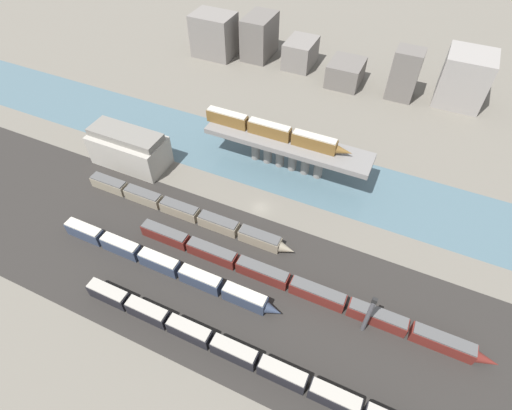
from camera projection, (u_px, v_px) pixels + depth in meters
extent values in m
plane|color=#666056|center=(260.00, 208.00, 107.41)|extent=(400.00, 400.00, 0.00)
cube|color=#282623|center=(218.00, 277.00, 92.58)|extent=(280.00, 42.00, 0.01)
cube|color=#47606B|center=(286.00, 167.00, 118.67)|extent=(320.00, 23.67, 0.01)
cube|color=slate|center=(287.00, 143.00, 112.09)|extent=(48.15, 9.88, 1.55)
cylinder|color=gray|center=(256.00, 147.00, 118.47)|extent=(2.48, 2.48, 8.20)
cylinder|color=gray|center=(268.00, 151.00, 117.35)|extent=(2.48, 2.48, 8.20)
cylinder|color=gray|center=(280.00, 154.00, 116.22)|extent=(2.48, 2.48, 8.20)
cylinder|color=gray|center=(293.00, 158.00, 115.10)|extent=(2.48, 2.48, 8.20)
cylinder|color=gray|center=(306.00, 162.00, 113.98)|extent=(2.48, 2.48, 8.20)
cylinder|color=gray|center=(319.00, 166.00, 112.86)|extent=(2.48, 2.48, 8.20)
cube|color=brown|center=(227.00, 119.00, 115.55)|extent=(12.49, 2.60, 3.64)
cube|color=#B7B2A3|center=(227.00, 113.00, 114.07)|extent=(11.99, 2.40, 0.40)
cube|color=brown|center=(269.00, 130.00, 111.78)|extent=(12.49, 2.60, 3.64)
cube|color=#B7B2A3|center=(270.00, 124.00, 110.30)|extent=(11.99, 2.40, 0.40)
cube|color=brown|center=(314.00, 143.00, 108.01)|extent=(12.49, 2.60, 3.64)
cube|color=#B7B2A3|center=(315.00, 137.00, 106.53)|extent=(11.99, 2.40, 0.40)
cone|color=brown|center=(344.00, 151.00, 105.75)|extent=(4.37, 2.34, 2.34)
cube|color=black|center=(109.00, 294.00, 87.44)|extent=(9.57, 2.87, 3.59)
cube|color=#9E998E|center=(107.00, 290.00, 85.98)|extent=(9.18, 2.64, 0.40)
cube|color=black|center=(148.00, 312.00, 84.52)|extent=(9.57, 2.87, 3.59)
cube|color=#9E998E|center=(146.00, 308.00, 83.06)|extent=(9.18, 2.64, 0.40)
cube|color=black|center=(190.00, 331.00, 81.61)|extent=(9.57, 2.87, 3.59)
cube|color=#9E998E|center=(188.00, 327.00, 80.15)|extent=(9.18, 2.64, 0.40)
cube|color=black|center=(234.00, 352.00, 78.69)|extent=(9.57, 2.87, 3.59)
cube|color=#9E998E|center=(234.00, 348.00, 77.23)|extent=(9.18, 2.64, 0.40)
cube|color=black|center=(282.00, 374.00, 75.77)|extent=(9.57, 2.87, 3.59)
cube|color=#9E998E|center=(283.00, 370.00, 74.31)|extent=(9.18, 2.64, 0.40)
cube|color=black|center=(334.00, 398.00, 72.86)|extent=(9.57, 2.87, 3.59)
cube|color=#9E998E|center=(336.00, 395.00, 71.40)|extent=(9.18, 2.64, 0.40)
cube|color=#2D384C|center=(85.00, 232.00, 99.40)|extent=(10.05, 2.86, 3.58)
cube|color=#B7B2A3|center=(83.00, 227.00, 97.94)|extent=(9.65, 2.63, 0.40)
cube|color=#2D384C|center=(121.00, 247.00, 96.25)|extent=(10.05, 2.86, 3.58)
cube|color=#B7B2A3|center=(119.00, 242.00, 94.79)|extent=(9.65, 2.63, 0.40)
cube|color=#2D384C|center=(160.00, 263.00, 93.11)|extent=(10.05, 2.86, 3.58)
cube|color=#B7B2A3|center=(158.00, 258.00, 91.65)|extent=(9.65, 2.63, 0.40)
cube|color=#2D384C|center=(201.00, 280.00, 89.97)|extent=(10.05, 2.86, 3.58)
cube|color=#B7B2A3|center=(200.00, 275.00, 88.51)|extent=(9.65, 2.63, 0.40)
cube|color=#2D384C|center=(245.00, 298.00, 86.82)|extent=(10.05, 2.86, 3.58)
cube|color=#B7B2A3|center=(245.00, 293.00, 85.37)|extent=(9.65, 2.63, 0.40)
cone|color=#2D384C|center=(273.00, 310.00, 85.03)|extent=(3.52, 2.58, 2.58)
cube|color=#5B1E19|center=(165.00, 235.00, 98.98)|extent=(12.50, 2.92, 3.21)
cube|color=#4C4C4C|center=(164.00, 230.00, 97.65)|extent=(12.00, 2.68, 0.40)
cube|color=#5B1E19|center=(212.00, 253.00, 95.22)|extent=(12.50, 2.92, 3.21)
cube|color=#4C4C4C|center=(211.00, 249.00, 93.90)|extent=(12.00, 2.68, 0.40)
cube|color=#5B1E19|center=(263.00, 273.00, 91.46)|extent=(12.50, 2.92, 3.21)
cube|color=#4C4C4C|center=(263.00, 268.00, 90.14)|extent=(12.00, 2.68, 0.40)
cube|color=#5B1E19|center=(317.00, 294.00, 87.71)|extent=(12.50, 2.92, 3.21)
cube|color=#4C4C4C|center=(318.00, 290.00, 86.38)|extent=(12.00, 2.68, 0.40)
cube|color=#5B1E19|center=(377.00, 317.00, 83.95)|extent=(12.50, 2.92, 3.21)
cube|color=#4C4C4C|center=(379.00, 313.00, 82.63)|extent=(12.00, 2.68, 0.40)
cube|color=#5B1E19|center=(442.00, 343.00, 80.19)|extent=(12.50, 2.92, 3.21)
cube|color=#4C4C4C|center=(445.00, 339.00, 78.87)|extent=(12.00, 2.68, 0.40)
cone|color=#5B1E19|center=(487.00, 360.00, 77.91)|extent=(4.37, 2.62, 2.62)
cube|color=gray|center=(109.00, 184.00, 111.36)|extent=(10.70, 3.05, 3.03)
cube|color=#4C4C4C|center=(108.00, 180.00, 110.10)|extent=(10.27, 2.81, 0.40)
cube|color=gray|center=(144.00, 197.00, 108.07)|extent=(10.70, 3.05, 3.03)
cube|color=#4C4C4C|center=(142.00, 192.00, 106.82)|extent=(10.27, 2.81, 0.40)
cube|color=gray|center=(180.00, 210.00, 104.79)|extent=(10.70, 3.05, 3.03)
cube|color=#4C4C4C|center=(179.00, 206.00, 103.54)|extent=(10.27, 2.81, 0.40)
cube|color=gray|center=(219.00, 224.00, 101.51)|extent=(10.70, 3.05, 3.03)
cube|color=#4C4C4C|center=(218.00, 220.00, 100.26)|extent=(10.27, 2.81, 0.40)
cube|color=gray|center=(260.00, 239.00, 98.23)|extent=(10.70, 3.05, 3.03)
cube|color=#4C4C4C|center=(260.00, 235.00, 96.97)|extent=(10.27, 2.81, 0.40)
cone|color=gray|center=(287.00, 249.00, 96.29)|extent=(3.74, 2.73, 2.73)
cube|color=#9E998E|center=(130.00, 150.00, 116.72)|extent=(22.05, 10.94, 9.23)
cube|color=slate|center=(125.00, 135.00, 112.59)|extent=(21.61, 7.66, 2.03)
cylinder|color=#4C4C51|center=(368.00, 316.00, 79.79)|extent=(0.91, 0.91, 11.19)
cube|color=black|center=(375.00, 301.00, 75.24)|extent=(1.00, 0.70, 1.20)
cube|color=slate|center=(214.00, 35.00, 160.35)|extent=(16.30, 12.28, 16.47)
cube|color=#605B56|center=(259.00, 36.00, 159.78)|extent=(10.39, 15.84, 16.17)
cube|color=slate|center=(300.00, 53.00, 156.50)|extent=(10.70, 14.21, 10.16)
cube|color=#605B56|center=(346.00, 73.00, 147.91)|extent=(11.92, 13.82, 8.45)
cube|color=#605B56|center=(405.00, 74.00, 138.23)|extent=(9.26, 8.28, 17.51)
cube|color=gray|center=(464.00, 78.00, 136.19)|extent=(15.37, 15.36, 17.64)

